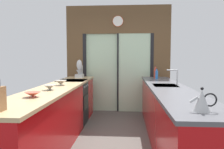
# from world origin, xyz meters

# --- Properties ---
(ground_plane) EXTENTS (5.04, 7.60, 0.02)m
(ground_plane) POSITION_xyz_m (0.00, 0.60, -0.01)
(ground_plane) COLOR #4C4742
(back_wall_unit) EXTENTS (2.64, 0.12, 2.70)m
(back_wall_unit) POSITION_xyz_m (0.00, 2.40, 1.52)
(back_wall_unit) COLOR brown
(back_wall_unit) RESTS_ON ground_plane
(left_counter_run) EXTENTS (0.62, 3.80, 0.92)m
(left_counter_run) POSITION_xyz_m (-0.91, 0.13, 0.47)
(left_counter_run) COLOR #AD0C0F
(left_counter_run) RESTS_ON ground_plane
(right_counter_run) EXTENTS (0.62, 3.80, 0.92)m
(right_counter_run) POSITION_xyz_m (0.91, 0.30, 0.46)
(right_counter_run) COLOR #AD0C0F
(right_counter_run) RESTS_ON ground_plane
(sink_faucet) EXTENTS (0.19, 0.02, 0.27)m
(sink_faucet) POSITION_xyz_m (1.06, 0.55, 1.10)
(sink_faucet) COLOR #B7BABC
(sink_faucet) RESTS_ON right_counter_run
(oven_range) EXTENTS (0.60, 0.60, 0.92)m
(oven_range) POSITION_xyz_m (-0.91, 1.25, 0.46)
(oven_range) COLOR black
(oven_range) RESTS_ON ground_plane
(mixing_bowl_near) EXTENTS (0.19, 0.19, 0.06)m
(mixing_bowl_near) POSITION_xyz_m (-0.89, -0.70, 0.95)
(mixing_bowl_near) COLOR #BC4C38
(mixing_bowl_near) RESTS_ON left_counter_run
(mixing_bowl_mid) EXTENTS (0.17, 0.17, 0.07)m
(mixing_bowl_mid) POSITION_xyz_m (-0.89, -0.13, 0.96)
(mixing_bowl_mid) COLOR gray
(mixing_bowl_mid) RESTS_ON left_counter_run
(mixing_bowl_far) EXTENTS (0.19, 0.19, 0.09)m
(mixing_bowl_far) POSITION_xyz_m (-0.89, 0.42, 0.97)
(mixing_bowl_far) COLOR gray
(mixing_bowl_far) RESTS_ON left_counter_run
(stand_mixer) EXTENTS (0.17, 0.27, 0.42)m
(stand_mixer) POSITION_xyz_m (-0.89, 1.89, 1.08)
(stand_mixer) COLOR #B7BABC
(stand_mixer) RESTS_ON left_counter_run
(kettle) EXTENTS (0.24, 0.15, 0.22)m
(kettle) POSITION_xyz_m (0.89, -1.29, 1.02)
(kettle) COLOR #B7BABC
(kettle) RESTS_ON right_counter_run
(soap_bottle_near) EXTENTS (0.06, 0.06, 0.23)m
(soap_bottle_near) POSITION_xyz_m (0.89, 1.66, 1.02)
(soap_bottle_near) COLOR #286BB7
(soap_bottle_near) RESTS_ON right_counter_run
(soap_bottle_far) EXTENTS (0.07, 0.07, 0.28)m
(soap_bottle_far) POSITION_xyz_m (0.89, 1.89, 1.04)
(soap_bottle_far) COLOR #B23D2D
(soap_bottle_far) RESTS_ON right_counter_run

